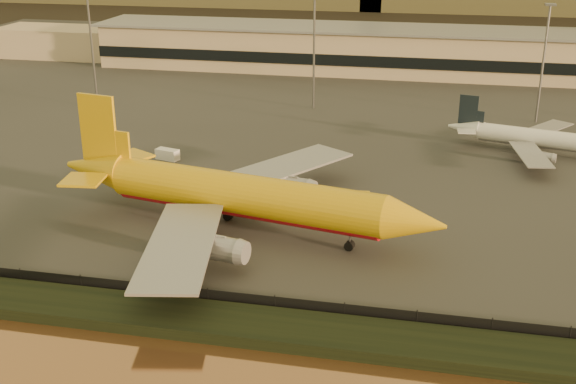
# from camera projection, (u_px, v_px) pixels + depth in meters

# --- Properties ---
(ground) EXTENTS (900.00, 900.00, 0.00)m
(ground) POSITION_uv_depth(u_px,v_px,m) (282.00, 263.00, 95.06)
(ground) COLOR black
(ground) RESTS_ON ground
(embankment) EXTENTS (320.00, 7.00, 1.40)m
(embankment) POSITION_uv_depth(u_px,v_px,m) (249.00, 326.00, 79.30)
(embankment) COLOR black
(embankment) RESTS_ON ground
(tarmac) EXTENTS (320.00, 220.00, 0.20)m
(tarmac) POSITION_uv_depth(u_px,v_px,m) (363.00, 96.00, 181.70)
(tarmac) COLOR #2D2D2D
(tarmac) RESTS_ON ground
(perimeter_fence) EXTENTS (300.00, 0.05, 2.20)m
(perimeter_fence) POSITION_uv_depth(u_px,v_px,m) (258.00, 303.00, 82.73)
(perimeter_fence) COLOR black
(perimeter_fence) RESTS_ON tarmac
(terminal_building) EXTENTS (202.00, 25.00, 12.60)m
(terminal_building) POSITION_uv_depth(u_px,v_px,m) (325.00, 48.00, 210.15)
(terminal_building) COLOR tan
(terminal_building) RESTS_ON tarmac
(apron_light_masts) EXTENTS (152.20, 12.20, 25.40)m
(apron_light_masts) POSITION_uv_depth(u_px,v_px,m) (425.00, 50.00, 154.93)
(apron_light_masts) COLOR slate
(apron_light_masts) RESTS_ON tarmac
(dhl_cargo_jet) EXTENTS (59.43, 57.35, 17.82)m
(dhl_cargo_jet) POSITION_uv_depth(u_px,v_px,m) (238.00, 196.00, 102.59)
(dhl_cargo_jet) COLOR #DDA60B
(dhl_cargo_jet) RESTS_ON tarmac
(white_narrowbody_jet) EXTENTS (34.36, 32.91, 9.98)m
(white_narrowbody_jet) POSITION_uv_depth(u_px,v_px,m) (539.00, 139.00, 136.56)
(white_narrowbody_jet) COLOR white
(white_narrowbody_jet) RESTS_ON tarmac
(gse_vehicle_yellow) EXTENTS (3.99, 2.06, 1.73)m
(gse_vehicle_yellow) POSITION_uv_depth(u_px,v_px,m) (357.00, 197.00, 114.13)
(gse_vehicle_yellow) COLOR #DDA60B
(gse_vehicle_yellow) RESTS_ON tarmac
(gse_vehicle_white) EXTENTS (4.68, 3.00, 1.95)m
(gse_vehicle_white) POSITION_uv_depth(u_px,v_px,m) (167.00, 154.00, 134.19)
(gse_vehicle_white) COLOR white
(gse_vehicle_white) RESTS_ON tarmac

